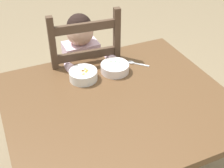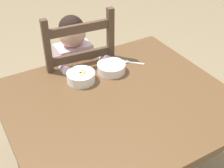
{
  "view_description": "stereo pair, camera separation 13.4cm",
  "coord_description": "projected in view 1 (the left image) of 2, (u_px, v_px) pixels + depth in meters",
  "views": [
    {
      "loc": [
        -0.51,
        -1.08,
        1.67
      ],
      "look_at": [
        -0.0,
        0.07,
        0.76
      ],
      "focal_mm": 48.52,
      "sensor_mm": 36.0,
      "label": 1
    },
    {
      "loc": [
        -0.63,
        -1.02,
        1.67
      ],
      "look_at": [
        -0.0,
        0.07,
        0.76
      ],
      "focal_mm": 48.52,
      "sensor_mm": 36.0,
      "label": 2
    }
  ],
  "objects": [
    {
      "name": "bowl_of_peas",
      "position": [
        115.0,
        68.0,
        1.72
      ],
      "size": [
        0.16,
        0.16,
        0.05
      ],
      "color": "white",
      "rests_on": "dining_table"
    },
    {
      "name": "dining_chair",
      "position": [
        84.0,
        82.0,
        2.06
      ],
      "size": [
        0.46,
        0.46,
        1.03
      ],
      "color": "#4A3627",
      "rests_on": "ground"
    },
    {
      "name": "dining_table",
      "position": [
        118.0,
        114.0,
        1.59
      ],
      "size": [
        1.12,
        0.98,
        0.71
      ],
      "color": "brown",
      "rests_on": "ground"
    },
    {
      "name": "spoon",
      "position": [
        134.0,
        63.0,
        1.81
      ],
      "size": [
        0.11,
        0.11,
        0.01
      ],
      "color": "silver",
      "rests_on": "dining_table"
    },
    {
      "name": "child_figure",
      "position": [
        83.0,
        63.0,
        1.97
      ],
      "size": [
        0.32,
        0.31,
        0.95
      ],
      "color": "silver",
      "rests_on": "ground"
    },
    {
      "name": "bowl_of_carrots",
      "position": [
        83.0,
        75.0,
        1.66
      ],
      "size": [
        0.15,
        0.15,
        0.06
      ],
      "color": "white",
      "rests_on": "dining_table"
    }
  ]
}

